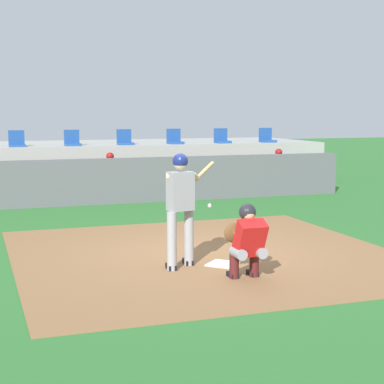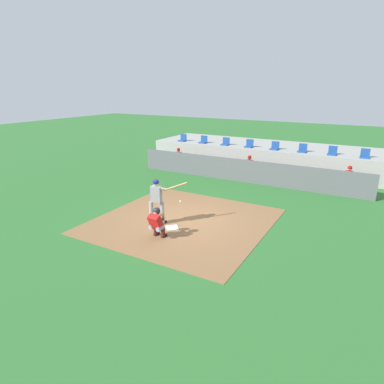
# 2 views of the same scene
# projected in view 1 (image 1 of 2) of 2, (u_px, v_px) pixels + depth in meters

# --- Properties ---
(ground_plane) EXTENTS (80.00, 80.00, 0.00)m
(ground_plane) POSITION_uv_depth(u_px,v_px,m) (205.00, 255.00, 10.89)
(ground_plane) COLOR #2D6B2D
(dirt_infield) EXTENTS (6.40, 6.40, 0.01)m
(dirt_infield) POSITION_uv_depth(u_px,v_px,m) (205.00, 254.00, 10.89)
(dirt_infield) COLOR olive
(dirt_infield) RESTS_ON ground
(home_plate) EXTENTS (0.62, 0.62, 0.02)m
(home_plate) POSITION_uv_depth(u_px,v_px,m) (223.00, 264.00, 10.14)
(home_plate) COLOR white
(home_plate) RESTS_ON dirt_infield
(batter_at_plate) EXTENTS (1.12, 1.03, 1.80)m
(batter_at_plate) POSITION_uv_depth(u_px,v_px,m) (181.00, 203.00, 9.85)
(batter_at_plate) COLOR #99999E
(batter_at_plate) RESTS_ON ground
(catcher_crouched) EXTENTS (0.48, 1.89, 1.13)m
(catcher_crouched) POSITION_uv_depth(u_px,v_px,m) (247.00, 239.00, 9.21)
(catcher_crouched) COLOR gray
(catcher_crouched) RESTS_ON ground
(dugout_wall) EXTENTS (13.00, 0.30, 1.20)m
(dugout_wall) POSITION_uv_depth(u_px,v_px,m) (120.00, 181.00, 16.91)
(dugout_wall) COLOR #59595E
(dugout_wall) RESTS_ON ground
(dugout_bench) EXTENTS (11.80, 0.44, 0.45)m
(dugout_bench) POSITION_uv_depth(u_px,v_px,m) (113.00, 190.00, 17.89)
(dugout_bench) COLOR olive
(dugout_bench) RESTS_ON ground
(dugout_player_1) EXTENTS (0.49, 0.70, 1.30)m
(dugout_player_1) POSITION_uv_depth(u_px,v_px,m) (111.00, 175.00, 17.67)
(dugout_player_1) COLOR #939399
(dugout_player_1) RESTS_ON ground
(dugout_player_2) EXTENTS (0.49, 0.70, 1.30)m
(dugout_player_2) POSITION_uv_depth(u_px,v_px,m) (280.00, 169.00, 19.38)
(dugout_player_2) COLOR #939399
(dugout_player_2) RESTS_ON ground
(stands_platform) EXTENTS (15.00, 4.40, 1.40)m
(stands_platform) POSITION_uv_depth(u_px,v_px,m) (91.00, 164.00, 21.01)
(stands_platform) COLOR #9E9E99
(stands_platform) RESTS_ON ground
(stadium_seat_2) EXTENTS (0.46, 0.46, 0.48)m
(stadium_seat_2) POSITION_uv_depth(u_px,v_px,m) (17.00, 142.00, 18.69)
(stadium_seat_2) COLOR #1E478C
(stadium_seat_2) RESTS_ON stands_platform
(stadium_seat_3) EXTENTS (0.46, 0.46, 0.48)m
(stadium_seat_3) POSITION_uv_depth(u_px,v_px,m) (72.00, 141.00, 19.22)
(stadium_seat_3) COLOR #1E478C
(stadium_seat_3) RESTS_ON stands_platform
(stadium_seat_4) EXTENTS (0.46, 0.46, 0.48)m
(stadium_seat_4) POSITION_uv_depth(u_px,v_px,m) (125.00, 140.00, 19.75)
(stadium_seat_4) COLOR #1E478C
(stadium_seat_4) RESTS_ON stands_platform
(stadium_seat_5) EXTENTS (0.46, 0.46, 0.48)m
(stadium_seat_5) POSITION_uv_depth(u_px,v_px,m) (175.00, 140.00, 20.28)
(stadium_seat_5) COLOR #1E478C
(stadium_seat_5) RESTS_ON stands_platform
(stadium_seat_6) EXTENTS (0.46, 0.46, 0.48)m
(stadium_seat_6) POSITION_uv_depth(u_px,v_px,m) (222.00, 139.00, 20.81)
(stadium_seat_6) COLOR #1E478C
(stadium_seat_6) RESTS_ON stands_platform
(stadium_seat_7) EXTENTS (0.46, 0.46, 0.48)m
(stadium_seat_7) POSITION_uv_depth(u_px,v_px,m) (267.00, 138.00, 21.34)
(stadium_seat_7) COLOR #1E478C
(stadium_seat_7) RESTS_ON stands_platform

